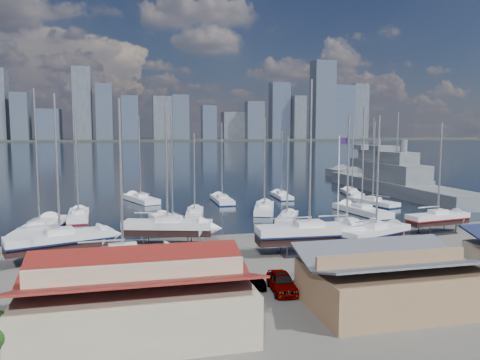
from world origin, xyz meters
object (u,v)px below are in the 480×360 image
object	(u,v)px
naval_ship_east	(396,185)
naval_ship_west	(372,175)
car_a	(282,282)
flagpole	(339,182)
sailboat_cradle_0	(60,240)

from	to	relation	value
naval_ship_east	naval_ship_west	distance (m)	21.43
car_a	flagpole	xyz separation A→B (m)	(11.35, 13.77, 6.27)
naval_ship_west	flagpole	bearing A→B (deg)	143.83
sailboat_cradle_0	flagpole	size ratio (longest dim) A/B	1.33
naval_ship_east	naval_ship_west	world-z (taller)	naval_ship_east
car_a	flagpole	bearing A→B (deg)	55.49
naval_ship_west	car_a	size ratio (longest dim) A/B	8.20
sailboat_cradle_0	naval_ship_west	distance (m)	87.52
sailboat_cradle_0	flagpole	xyz separation A→B (m)	(29.69, 0.33, 4.98)
naval_ship_east	car_a	world-z (taller)	naval_ship_east
flagpole	naval_ship_west	bearing A→B (deg)	57.67
car_a	naval_ship_west	bearing A→B (deg)	61.16
naval_ship_east	flagpole	distance (m)	47.76
naval_ship_east	flagpole	size ratio (longest dim) A/B	3.78
naval_ship_west	flagpole	xyz separation A→B (m)	(-36.23, -57.23, 5.40)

